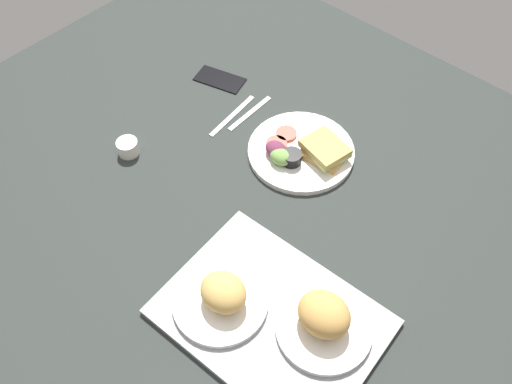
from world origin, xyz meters
TOP-DOWN VIEW (x-y plane):
  - ground_plane at (0.00, 0.00)cm, footprint 190.00×150.00cm
  - serving_tray at (-20.92, 23.72)cm, footprint 46.84×35.56cm
  - bread_plate_near at (-30.41, 18.46)cm, footprint 20.05×20.05cm
  - bread_plate_far at (-11.27, 28.43)cm, footprint 20.51×20.51cm
  - plate_with_salad at (3.10, -16.21)cm, footprint 27.94×27.94cm
  - espresso_cup at (37.72, 13.39)cm, footprint 5.60×5.60cm
  - fork at (23.77, -18.63)cm, footprint 1.73×17.02cm
  - knife at (26.77, -14.63)cm, footprint 3.29×19.04cm
  - cell_phone at (39.81, -23.01)cm, footprint 15.82×10.88cm

SIDE VIEW (x-z plane):
  - ground_plane at x=0.00cm, z-range -3.00..0.00cm
  - fork at x=23.77cm, z-range 0.00..0.50cm
  - knife at x=26.77cm, z-range 0.00..0.50cm
  - cell_phone at x=39.81cm, z-range 0.00..0.80cm
  - serving_tray at x=-20.92cm, z-range 0.00..1.60cm
  - plate_with_salad at x=3.10cm, z-range -0.97..4.43cm
  - espresso_cup at x=37.72cm, z-range 0.00..4.00cm
  - bread_plate_far at x=-11.27cm, z-range 0.29..8.70cm
  - bread_plate_near at x=-30.41cm, z-range 0.48..9.55cm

